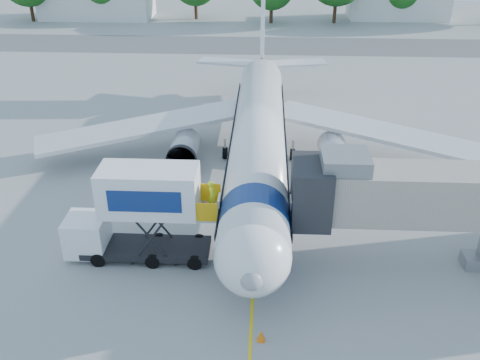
{
  "coord_description": "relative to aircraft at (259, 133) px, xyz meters",
  "views": [
    {
      "loc": [
        0.42,
        -31.34,
        17.87
      ],
      "look_at": [
        -0.96,
        -3.62,
        3.2
      ],
      "focal_mm": 40.0,
      "sensor_mm": 36.0,
      "label": 1
    }
  ],
  "objects": [
    {
      "name": "taxiway_strip",
      "position": [
        0.0,
        37.88,
        -2.94
      ],
      "size": [
        120.0,
        10.0,
        0.01
      ],
      "primitive_type": "cube",
      "color": "#59595B",
      "rests_on": "ground"
    },
    {
      "name": "guidance_line",
      "position": [
        0.0,
        -4.12,
        -2.94
      ],
      "size": [
        0.15,
        70.0,
        0.01
      ],
      "primitive_type": "cube",
      "color": "yellow",
      "rests_on": "ground"
    },
    {
      "name": "safety_cone_a",
      "position": [
        0.48,
        -17.31,
        -2.66
      ],
      "size": [
        0.38,
        0.38,
        0.6
      ],
      "color": "orange",
      "rests_on": "ground"
    },
    {
      "name": "aircraft",
      "position": [
        0.0,
        0.0,
        0.0
      ],
      "size": [
        34.17,
        37.73,
        11.35
      ],
      "color": "silver",
      "rests_on": "ground"
    },
    {
      "name": "catering_hiloader",
      "position": [
        -6.27,
        -11.12,
        -0.19
      ],
      "size": [
        8.5,
        2.44,
        5.5
      ],
      "color": "black",
      "rests_on": "ground"
    },
    {
      "name": "ground",
      "position": [
        0.0,
        -4.12,
        -2.95
      ],
      "size": [
        160.0,
        160.0,
        0.0
      ],
      "primitive_type": "plane",
      "color": "#979794",
      "rests_on": "ground"
    },
    {
      "name": "outbuilding_left",
      "position": [
        -28.0,
        55.88,
        -0.29
      ],
      "size": [
        18.4,
        8.4,
        5.3
      ],
      "color": "silver",
      "rests_on": "ground"
    },
    {
      "name": "outbuilding_right",
      "position": [
        22.0,
        57.88,
        -0.29
      ],
      "size": [
        16.4,
        7.4,
        5.3
      ],
      "color": "silver",
      "rests_on": "ground"
    },
    {
      "name": "jet_bridge",
      "position": [
        7.99,
        -11.12,
        1.39
      ],
      "size": [
        13.9,
        3.2,
        6.6
      ],
      "color": "#A69C8E",
      "rests_on": "ground"
    }
  ]
}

